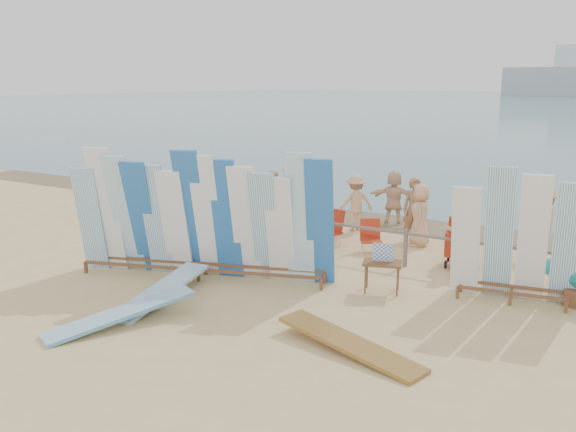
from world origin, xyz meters
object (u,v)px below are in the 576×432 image
Objects in this scene: side_surfboard_rack at (516,241)px; flat_board_e at (121,325)px; beachgoer_8 at (464,233)px; beachgoer_9 at (544,220)px; beachgoer_11 at (290,185)px; beachgoer_2 at (273,198)px; main_surfboard_rack at (201,221)px; stroller at (456,247)px; beachgoer_5 at (394,197)px; beachgoer_6 at (420,215)px; flat_board_a at (162,299)px; beach_chair_right at (371,243)px; vendor_table at (382,276)px; flat_board_c at (349,352)px; beachgoer_extra_1 at (193,180)px; beachgoer_0 at (238,199)px; beach_chair_left at (329,235)px; beachgoer_1 at (202,192)px; beachgoer_3 at (356,203)px; beachgoer_7 at (414,210)px.

side_surfboard_rack is 1.01× the size of flat_board_e.
beachgoer_9 is at bearing -126.46° from beachgoer_8.
beachgoer_11 is 1.03× the size of beachgoer_2.
main_surfboard_rack is 5.98m from stroller.
beachgoer_5 is at bearing 123.00° from side_surfboard_rack.
main_surfboard_rack is 3.47× the size of beachgoer_6.
main_surfboard_rack is 1.97m from flat_board_a.
beach_chair_right is at bearing 168.50° from stroller.
side_surfboard_rack is 4.39m from beach_chair_right.
vendor_table is 0.38× the size of flat_board_c.
beachgoer_extra_1 is (-7.77, 2.30, 0.65)m from beach_chair_right.
beachgoer_0 is at bearing 164.95° from beachgoer_extra_1.
beachgoer_extra_1 is (-9.87, 7.88, 0.89)m from flat_board_c.
flat_board_a is at bearing 143.66° from beachgoer_0.
beachgoer_9 is at bearing 87.45° from beachgoer_6.
beachgoer_extra_1 is (-6.57, 2.29, 0.61)m from beach_chair_left.
beachgoer_0 reaches higher than beachgoer_1.
flat_board_a is (-5.98, -3.49, -1.23)m from side_surfboard_rack.
main_surfboard_rack is 8.27m from beachgoer_extra_1.
beachgoer_0 reaches higher than beachgoer_6.
flat_board_a is at bearing 39.62° from beachgoer_3.
side_surfboard_rack is at bearing 100.10° from beachgoer_3.
beachgoer_1 is (-4.22, 6.45, 0.77)m from flat_board_a.
main_surfboard_rack reaches higher than beach_chair_left.
beachgoer_9 is (3.74, 2.13, 0.61)m from beach_chair_right.
beachgoer_11 is at bearing -14.66° from beachgoer_5.
beachgoer_9 is at bearing -18.37° from beachgoer_7.
flat_board_c is at bearing -95.67° from vendor_table.
side_surfboard_rack is at bearing 82.09° from beachgoer_11.
beachgoer_0 reaches higher than beachgoer_extra_1.
beachgoer_7 is 2.51m from beachgoer_8.
beachgoer_2 is at bearing 149.47° from side_surfboard_rack.
beachgoer_6 is at bearing 119.57° from beachgoer_3.
beachgoer_11 is at bearing 87.27° from main_surfboard_rack.
flat_board_c is 1.65× the size of beachgoer_3.
beachgoer_1 reaches higher than beach_chair_right.
beach_chair_left reaches higher than flat_board_c.
beachgoer_2 is at bearing -178.71° from beachgoer_extra_1.
beachgoer_7 is at bearing -130.27° from beachgoer_0.
beach_chair_left is 3.38m from stroller.
vendor_table is 1.10× the size of beach_chair_left.
beachgoer_11 reaches higher than beachgoer_9.
beachgoer_2 is (0.67, -2.07, -0.03)m from beachgoer_11.
beachgoer_0 is 8.23m from beachgoer_9.
beachgoer_2 reaches higher than stroller.
vendor_table is 0.64× the size of beachgoer_3.
vendor_table is at bearing 95.07° from beachgoer_5.
beachgoer_2 is at bearing -99.62° from beachgoer_9.
main_surfboard_rack is 3.36× the size of beachgoer_9.
beach_chair_left is 3.31m from beachgoer_5.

